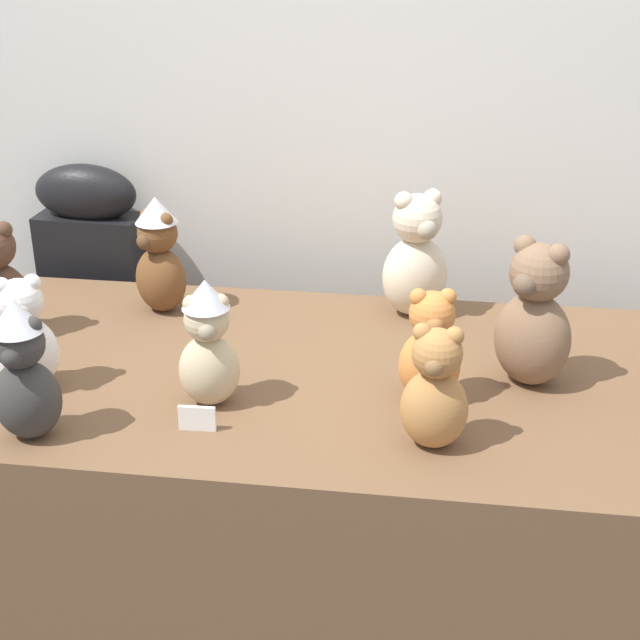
# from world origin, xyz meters

# --- Properties ---
(wall_back) EXTENTS (7.00, 0.08, 2.60)m
(wall_back) POSITION_xyz_m (0.00, 0.92, 1.30)
(wall_back) COLOR silver
(wall_back) RESTS_ON ground_plane
(display_table) EXTENTS (1.82, 0.84, 0.79)m
(display_table) POSITION_xyz_m (0.00, 0.25, 0.39)
(display_table) COLOR brown
(display_table) RESTS_ON ground_plane
(instrument_case) EXTENTS (0.29, 0.13, 1.06)m
(instrument_case) POSITION_xyz_m (-0.70, 0.80, 0.53)
(instrument_case) COLOR black
(instrument_case) RESTS_ON ground_plane
(teddy_bear_sand) EXTENTS (0.14, 0.13, 0.26)m
(teddy_bear_sand) POSITION_xyz_m (-0.19, 0.09, 0.92)
(teddy_bear_sand) COLOR #CCB78E
(teddy_bear_sand) RESTS_ON display_table
(teddy_bear_ginger) EXTENTS (0.14, 0.12, 0.24)m
(teddy_bear_ginger) POSITION_xyz_m (0.23, 0.17, 0.90)
(teddy_bear_ginger) COLOR #D17F3D
(teddy_bear_ginger) RESTS_ON display_table
(teddy_bear_charcoal) EXTENTS (0.13, 0.12, 0.27)m
(teddy_bear_charcoal) POSITION_xyz_m (-0.49, -0.07, 0.92)
(teddy_bear_charcoal) COLOR #383533
(teddy_bear_charcoal) RESTS_ON display_table
(teddy_bear_mocha) EXTENTS (0.21, 0.20, 0.31)m
(teddy_bear_mocha) POSITION_xyz_m (0.43, 0.27, 0.93)
(teddy_bear_mocha) COLOR #7F6047
(teddy_bear_mocha) RESTS_ON display_table
(teddy_bear_cream) EXTENTS (0.20, 0.19, 0.30)m
(teddy_bear_cream) POSITION_xyz_m (0.18, 0.57, 0.93)
(teddy_bear_cream) COLOR beige
(teddy_bear_cream) RESTS_ON display_table
(teddy_bear_snow) EXTENTS (0.16, 0.15, 0.24)m
(teddy_bear_snow) POSITION_xyz_m (-0.57, 0.10, 0.90)
(teddy_bear_snow) COLOR white
(teddy_bear_snow) RESTS_ON display_table
(teddy_bear_caramel) EXTENTS (0.13, 0.11, 0.24)m
(teddy_bear_caramel) POSITION_xyz_m (0.24, 0.00, 0.90)
(teddy_bear_caramel) COLOR #B27A42
(teddy_bear_caramel) RESTS_ON display_table
(teddy_bear_chestnut) EXTENTS (0.16, 0.16, 0.28)m
(teddy_bear_chestnut) POSITION_xyz_m (-0.42, 0.51, 0.93)
(teddy_bear_chestnut) COLOR brown
(teddy_bear_chestnut) RESTS_ON display_table
(name_card_front_left) EXTENTS (0.07, 0.01, 0.05)m
(name_card_front_left) POSITION_xyz_m (-0.57, -0.01, 0.81)
(name_card_front_left) COLOR white
(name_card_front_left) RESTS_ON display_table
(name_card_front_middle) EXTENTS (0.07, 0.02, 0.05)m
(name_card_front_middle) POSITION_xyz_m (0.23, 0.06, 0.81)
(name_card_front_middle) COLOR white
(name_card_front_middle) RESTS_ON display_table
(name_card_front_right) EXTENTS (0.07, 0.01, 0.05)m
(name_card_front_right) POSITION_xyz_m (-0.19, -0.01, 0.81)
(name_card_front_right) COLOR white
(name_card_front_right) RESTS_ON display_table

